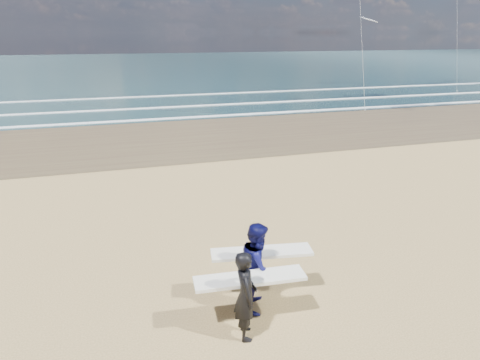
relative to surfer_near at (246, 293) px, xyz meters
name	(u,v)px	position (x,y,z in m)	size (l,w,h in m)	color
wet_sand_strip	(434,118)	(19.28, 17.61, -0.91)	(220.00, 12.00, 0.01)	brown
ocean	(228,65)	(19.28, 71.61, -0.91)	(220.00, 100.00, 0.02)	#183134
foam_breakers	(356,97)	(19.28, 27.71, -0.87)	(220.00, 11.70, 0.05)	white
surfer_near	(246,293)	(0.00, 0.00, 0.00)	(2.24, 1.06, 1.81)	black
surfer_far	(258,265)	(0.53, 0.82, 0.05)	(2.26, 1.36, 1.93)	#0C0D45
kite_1	(361,30)	(17.01, 24.11, 4.88)	(5.83, 4.74, 10.45)	slate
kite_5	(457,12)	(31.95, 30.87, 6.58)	(4.88, 4.64, 14.39)	slate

